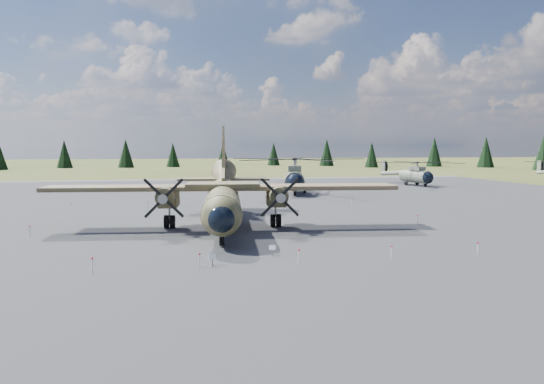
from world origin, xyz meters
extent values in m
plane|color=brown|center=(0.00, 0.00, 0.00)|extent=(500.00, 500.00, 0.00)
cube|color=slate|center=(0.00, 10.00, 0.00)|extent=(120.00, 120.00, 0.04)
cylinder|color=#30381E|center=(-1.18, 0.49, 2.36)|extent=(4.93, 18.68, 2.87)
sphere|color=#30381E|center=(-2.21, -8.68, 2.36)|extent=(3.11, 3.11, 2.82)
sphere|color=black|center=(-2.27, -9.25, 2.31)|extent=(2.29, 2.29, 2.07)
cube|color=black|center=(-2.03, -7.05, 3.13)|extent=(2.22, 1.86, 0.56)
cone|color=#30381E|center=(0.18, 12.52, 3.44)|extent=(3.59, 7.32, 4.32)
cube|color=#999C9E|center=(-1.06, 1.51, 1.18)|extent=(2.63, 6.34, 0.51)
cube|color=#30331B|center=(-1.12, 1.00, 3.54)|extent=(29.96, 6.80, 0.36)
cube|color=#30381E|center=(-1.12, 1.00, 3.76)|extent=(6.53, 4.36, 0.36)
cylinder|color=#30381E|center=(-5.74, 1.21, 2.97)|extent=(2.13, 5.47, 1.54)
cube|color=#30381E|center=(-5.65, 2.03, 2.31)|extent=(1.92, 3.64, 0.82)
cone|color=gray|center=(-6.11, -2.10, 2.97)|extent=(0.88, 1.01, 0.78)
cylinder|color=black|center=(-5.65, 2.03, 0.56)|extent=(1.02, 1.22, 1.13)
cylinder|color=#30381E|center=(3.44, 0.18, 2.97)|extent=(2.13, 5.47, 1.54)
cube|color=#30381E|center=(3.53, 0.99, 2.31)|extent=(1.92, 3.64, 0.82)
cone|color=gray|center=(3.06, -3.14, 2.97)|extent=(0.88, 1.01, 0.78)
cylinder|color=black|center=(3.53, 0.99, 0.56)|extent=(1.02, 1.22, 1.13)
cube|color=#30381E|center=(-0.25, 8.65, 4.05)|extent=(1.15, 7.73, 1.72)
cube|color=#30331B|center=(0.24, 13.03, 3.49)|extent=(10.04, 3.35, 0.23)
cylinder|color=gray|center=(-2.07, -7.46, 1.31)|extent=(0.16, 0.16, 0.92)
cylinder|color=black|center=(-2.07, -7.46, 0.56)|extent=(0.46, 0.99, 0.96)
cylinder|color=slate|center=(12.61, 31.31, 2.05)|extent=(4.55, 8.40, 2.77)
sphere|color=black|center=(11.68, 27.44, 1.99)|extent=(3.07, 3.07, 2.55)
sphere|color=slate|center=(13.54, 35.19, 2.05)|extent=(3.07, 3.07, 2.55)
cube|color=slate|center=(12.51, 30.88, 3.82)|extent=(2.66, 3.89, 0.83)
cylinder|color=gray|center=(12.51, 30.88, 4.65)|extent=(0.48, 0.48, 1.11)
cylinder|color=slate|center=(14.51, 39.23, 2.44)|extent=(3.11, 9.41, 1.58)
cube|color=slate|center=(15.47, 43.27, 3.82)|extent=(0.60, 1.56, 2.66)
cylinder|color=black|center=(15.85, 43.18, 3.82)|extent=(0.74, 2.82, 2.88)
cylinder|color=black|center=(11.84, 28.08, 0.44)|extent=(0.48, 0.80, 0.75)
cylinder|color=black|center=(11.47, 32.96, 0.44)|extent=(0.53, 0.94, 0.89)
cylinder|color=gray|center=(11.47, 32.96, 1.02)|extent=(0.19, 0.19, 1.61)
cylinder|color=black|center=(14.38, 32.26, 0.44)|extent=(0.53, 0.94, 0.89)
cylinder|color=gray|center=(14.38, 32.26, 1.02)|extent=(0.19, 0.19, 1.61)
cylinder|color=slate|center=(37.55, 42.92, 1.65)|extent=(3.50, 6.76, 2.24)
sphere|color=black|center=(38.20, 39.76, 1.61)|extent=(2.43, 2.43, 2.06)
sphere|color=slate|center=(36.90, 46.07, 1.65)|extent=(2.43, 2.43, 2.06)
cube|color=slate|center=(37.62, 42.56, 3.09)|extent=(2.07, 3.11, 0.67)
cylinder|color=gray|center=(37.62, 42.56, 3.76)|extent=(0.38, 0.38, 0.89)
cylinder|color=slate|center=(36.21, 49.35, 1.97)|extent=(2.29, 7.63, 1.28)
cube|color=slate|center=(35.53, 52.64, 3.09)|extent=(0.45, 1.27, 2.15)
cylinder|color=black|center=(35.84, 52.70, 3.09)|extent=(0.53, 2.29, 2.33)
cylinder|color=black|center=(38.09, 40.29, 0.36)|extent=(0.37, 0.65, 0.61)
cylinder|color=black|center=(36.15, 43.72, 0.36)|extent=(0.41, 0.76, 0.72)
cylinder|color=gray|center=(36.15, 43.72, 0.83)|extent=(0.15, 0.15, 1.30)
cylinder|color=black|center=(38.51, 44.21, 0.36)|extent=(0.41, 0.76, 0.72)
cylinder|color=gray|center=(38.51, 44.21, 0.83)|extent=(0.15, 0.15, 1.30)
cube|color=slate|center=(67.92, 50.04, 3.05)|extent=(0.27, 1.25, 2.12)
cylinder|color=black|center=(68.23, 50.02, 3.05)|extent=(0.20, 2.30, 2.30)
cube|color=gray|center=(-3.23, -13.13, 0.29)|extent=(0.09, 0.09, 0.57)
cube|color=white|center=(-3.23, -13.19, 0.56)|extent=(0.48, 0.25, 0.32)
cube|color=gray|center=(0.84, -10.97, 0.27)|extent=(0.09, 0.09, 0.54)
cube|color=white|center=(0.84, -11.01, 0.53)|extent=(0.46, 0.26, 0.31)
cylinder|color=white|center=(-10.00, -13.50, 0.40)|extent=(0.07, 0.07, 0.80)
cylinder|color=red|center=(-10.00, -13.50, 0.80)|extent=(0.12, 0.12, 0.10)
cylinder|color=white|center=(-4.00, -13.50, 0.40)|extent=(0.07, 0.07, 0.80)
cylinder|color=red|center=(-4.00, -13.50, 0.80)|extent=(0.12, 0.12, 0.10)
cylinder|color=white|center=(2.00, -13.50, 0.40)|extent=(0.07, 0.07, 0.80)
cylinder|color=red|center=(2.00, -13.50, 0.80)|extent=(0.12, 0.12, 0.10)
cylinder|color=white|center=(8.00, -13.50, 0.40)|extent=(0.07, 0.07, 0.80)
cylinder|color=red|center=(8.00, -13.50, 0.80)|extent=(0.12, 0.12, 0.10)
cylinder|color=white|center=(14.00, -13.50, 0.40)|extent=(0.07, 0.07, 0.80)
cylinder|color=red|center=(14.00, -13.50, 0.80)|extent=(0.12, 0.12, 0.10)
cylinder|color=white|center=(-16.00, 16.00, 0.40)|extent=(0.07, 0.07, 0.80)
cylinder|color=red|center=(-16.00, 16.00, 0.80)|extent=(0.12, 0.12, 0.10)
cylinder|color=white|center=(-8.00, 16.00, 0.40)|extent=(0.07, 0.07, 0.80)
cylinder|color=red|center=(-8.00, 16.00, 0.80)|extent=(0.12, 0.12, 0.10)
cylinder|color=white|center=(0.00, 16.00, 0.40)|extent=(0.07, 0.07, 0.80)
cylinder|color=red|center=(0.00, 16.00, 0.80)|extent=(0.12, 0.12, 0.10)
cylinder|color=white|center=(8.00, 16.00, 0.40)|extent=(0.07, 0.07, 0.80)
cylinder|color=red|center=(8.00, 16.00, 0.80)|extent=(0.12, 0.12, 0.10)
cylinder|color=white|center=(16.00, 16.00, 0.40)|extent=(0.07, 0.07, 0.80)
cylinder|color=red|center=(16.00, 16.00, 0.80)|extent=(0.12, 0.12, 0.10)
cylinder|color=white|center=(-16.50, 0.00, 0.40)|extent=(0.07, 0.07, 0.80)
cylinder|color=red|center=(-16.50, 0.00, 0.80)|extent=(0.12, 0.12, 0.10)
cylinder|color=white|center=(16.50, 0.00, 0.40)|extent=(0.07, 0.07, 0.80)
cylinder|color=red|center=(16.50, 0.00, 0.80)|extent=(0.12, 0.12, 0.10)
cone|color=black|center=(102.46, 92.46, 5.41)|extent=(6.06, 6.06, 10.82)
cone|color=black|center=(97.17, 113.26, 5.04)|extent=(5.64, 5.64, 10.07)
cone|color=black|center=(84.53, 123.98, 4.98)|extent=(5.58, 5.58, 9.96)
cone|color=black|center=(60.30, 120.42, 4.19)|extent=(4.70, 4.70, 8.39)
cone|color=black|center=(49.83, 136.45, 4.78)|extent=(5.35, 5.35, 9.55)
cone|color=black|center=(32.20, 144.28, 4.15)|extent=(4.65, 4.65, 8.30)
cone|color=black|center=(14.04, 146.38, 4.02)|extent=(4.50, 4.50, 8.04)
cone|color=black|center=(-3.79, 136.91, 4.05)|extent=(4.54, 4.54, 8.11)
cone|color=black|center=(-18.93, 134.70, 4.67)|extent=(5.23, 5.23, 9.34)
cone|color=black|center=(-38.04, 135.59, 4.52)|extent=(5.06, 5.06, 9.04)
camera|label=1|loc=(-5.77, -44.26, 7.12)|focal=35.00mm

